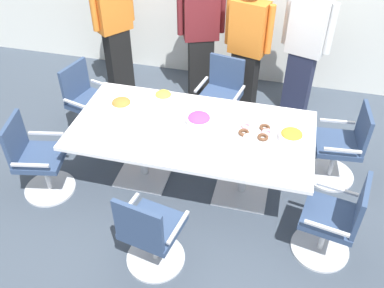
{
  "coord_description": "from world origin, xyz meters",
  "views": [
    {
      "loc": [
        0.81,
        -3.22,
        3.32
      ],
      "look_at": [
        0.0,
        0.0,
        0.55
      ],
      "focal_mm": 39.55,
      "sensor_mm": 36.0,
      "label": 1
    }
  ],
  "objects_px": {
    "office_chair_5": "(150,235)",
    "plate_stack": "(176,147)",
    "snack_bowl_chips_yellow": "(163,96)",
    "snack_bowl_candy_mix": "(199,120)",
    "office_chair_3": "(89,105)",
    "person_standing_2": "(247,47)",
    "snack_bowl_pretzels": "(121,105)",
    "conference_table": "(192,138)",
    "person_standing_3": "(305,47)",
    "person_standing_1": "(201,31)",
    "person_standing_0": "(114,23)",
    "napkin_pile": "(104,136)",
    "donut_platter": "(255,132)",
    "office_chair_0": "(334,223)",
    "snack_bowl_chips_orange": "(291,136)",
    "office_chair_1": "(342,148)",
    "office_chair_2": "(221,99)",
    "office_chair_4": "(37,161)"
  },
  "relations": [
    {
      "from": "office_chair_5",
      "to": "plate_stack",
      "type": "xyz_separation_m",
      "value": [
        0.02,
        0.77,
        0.36
      ]
    },
    {
      "from": "snack_bowl_chips_yellow",
      "to": "snack_bowl_candy_mix",
      "type": "xyz_separation_m",
      "value": [
        0.47,
        -0.32,
        0.0
      ]
    },
    {
      "from": "office_chair_3",
      "to": "person_standing_2",
      "type": "relative_size",
      "value": 0.52
    },
    {
      "from": "snack_bowl_pretzels",
      "to": "person_standing_2",
      "type": "bearing_deg",
      "value": 52.12
    },
    {
      "from": "conference_table",
      "to": "person_standing_3",
      "type": "bearing_deg",
      "value": 59.49
    },
    {
      "from": "person_standing_1",
      "to": "snack_bowl_candy_mix",
      "type": "relative_size",
      "value": 7.36
    },
    {
      "from": "person_standing_0",
      "to": "napkin_pile",
      "type": "distance_m",
      "value": 2.14
    },
    {
      "from": "donut_platter",
      "to": "plate_stack",
      "type": "distance_m",
      "value": 0.8
    },
    {
      "from": "office_chair_0",
      "to": "snack_bowl_chips_orange",
      "type": "xyz_separation_m",
      "value": [
        -0.47,
        0.63,
        0.4
      ]
    },
    {
      "from": "snack_bowl_pretzels",
      "to": "snack_bowl_candy_mix",
      "type": "distance_m",
      "value": 0.85
    },
    {
      "from": "office_chair_1",
      "to": "person_standing_1",
      "type": "distance_m",
      "value": 2.28
    },
    {
      "from": "office_chair_1",
      "to": "donut_platter",
      "type": "bearing_deg",
      "value": 108.76
    },
    {
      "from": "office_chair_5",
      "to": "person_standing_2",
      "type": "distance_m",
      "value": 2.74
    },
    {
      "from": "office_chair_2",
      "to": "napkin_pile",
      "type": "bearing_deg",
      "value": 70.24
    },
    {
      "from": "office_chair_3",
      "to": "person_standing_1",
      "type": "height_order",
      "value": "person_standing_1"
    },
    {
      "from": "office_chair_3",
      "to": "person_standing_3",
      "type": "distance_m",
      "value": 2.73
    },
    {
      "from": "person_standing_0",
      "to": "snack_bowl_pretzels",
      "type": "height_order",
      "value": "person_standing_0"
    },
    {
      "from": "napkin_pile",
      "to": "snack_bowl_chips_yellow",
      "type": "bearing_deg",
      "value": 65.19
    },
    {
      "from": "snack_bowl_chips_yellow",
      "to": "snack_bowl_chips_orange",
      "type": "height_order",
      "value": "snack_bowl_chips_yellow"
    },
    {
      "from": "office_chair_5",
      "to": "snack_bowl_chips_yellow",
      "type": "xyz_separation_m",
      "value": [
        -0.33,
        1.51,
        0.4
      ]
    },
    {
      "from": "office_chair_3",
      "to": "snack_bowl_pretzels",
      "type": "xyz_separation_m",
      "value": [
        0.64,
        -0.44,
        0.4
      ]
    },
    {
      "from": "snack_bowl_candy_mix",
      "to": "napkin_pile",
      "type": "height_order",
      "value": "snack_bowl_candy_mix"
    },
    {
      "from": "conference_table",
      "to": "snack_bowl_chips_yellow",
      "type": "bearing_deg",
      "value": 136.14
    },
    {
      "from": "snack_bowl_pretzels",
      "to": "office_chair_5",
      "type": "bearing_deg",
      "value": -60.43
    },
    {
      "from": "donut_platter",
      "to": "person_standing_1",
      "type": "bearing_deg",
      "value": 119.61
    },
    {
      "from": "office_chair_2",
      "to": "office_chair_3",
      "type": "xyz_separation_m",
      "value": [
        -1.53,
        -0.52,
        0.0
      ]
    },
    {
      "from": "snack_bowl_chips_orange",
      "to": "napkin_pile",
      "type": "bearing_deg",
      "value": -166.3
    },
    {
      "from": "person_standing_2",
      "to": "donut_platter",
      "type": "relative_size",
      "value": 5.21
    },
    {
      "from": "office_chair_5",
      "to": "snack_bowl_candy_mix",
      "type": "distance_m",
      "value": 1.26
    },
    {
      "from": "office_chair_1",
      "to": "person_standing_3",
      "type": "bearing_deg",
      "value": 18.16
    },
    {
      "from": "conference_table",
      "to": "person_standing_3",
      "type": "xyz_separation_m",
      "value": [
        1.0,
        1.69,
        0.31
      ]
    },
    {
      "from": "office_chair_0",
      "to": "office_chair_4",
      "type": "xyz_separation_m",
      "value": [
        -2.96,
        0.09,
        0.0
      ]
    },
    {
      "from": "office_chair_0",
      "to": "person_standing_0",
      "type": "relative_size",
      "value": 0.49
    },
    {
      "from": "snack_bowl_pretzels",
      "to": "snack_bowl_candy_mix",
      "type": "height_order",
      "value": "snack_bowl_pretzels"
    },
    {
      "from": "office_chair_4",
      "to": "person_standing_0",
      "type": "bearing_deg",
      "value": 167.22
    },
    {
      "from": "plate_stack",
      "to": "office_chair_5",
      "type": "bearing_deg",
      "value": -91.53
    },
    {
      "from": "office_chair_0",
      "to": "office_chair_3",
      "type": "relative_size",
      "value": 1.0
    },
    {
      "from": "person_standing_2",
      "to": "snack_bowl_chips_orange",
      "type": "height_order",
      "value": "person_standing_2"
    },
    {
      "from": "person_standing_0",
      "to": "snack_bowl_candy_mix",
      "type": "relative_size",
      "value": 7.46
    },
    {
      "from": "snack_bowl_chips_yellow",
      "to": "office_chair_5",
      "type": "bearing_deg",
      "value": -77.69
    },
    {
      "from": "person_standing_2",
      "to": "plate_stack",
      "type": "distance_m",
      "value": 1.94
    },
    {
      "from": "office_chair_0",
      "to": "snack_bowl_candy_mix",
      "type": "xyz_separation_m",
      "value": [
        -1.39,
        0.66,
        0.4
      ]
    },
    {
      "from": "conference_table",
      "to": "office_chair_5",
      "type": "bearing_deg",
      "value": -94.75
    },
    {
      "from": "snack_bowl_chips_yellow",
      "to": "donut_platter",
      "type": "bearing_deg",
      "value": -17.35
    },
    {
      "from": "snack_bowl_chips_yellow",
      "to": "person_standing_3",
      "type": "bearing_deg",
      "value": 42.26
    },
    {
      "from": "person_standing_1",
      "to": "snack_bowl_chips_orange",
      "type": "bearing_deg",
      "value": 106.17
    },
    {
      "from": "person_standing_3",
      "to": "plate_stack",
      "type": "height_order",
      "value": "person_standing_3"
    },
    {
      "from": "office_chair_3",
      "to": "person_standing_3",
      "type": "bearing_deg",
      "value": 129.47
    },
    {
      "from": "office_chair_0",
      "to": "snack_bowl_chips_orange",
      "type": "height_order",
      "value": "office_chair_0"
    },
    {
      "from": "office_chair_3",
      "to": "snack_bowl_candy_mix",
      "type": "relative_size",
      "value": 3.63
    }
  ]
}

